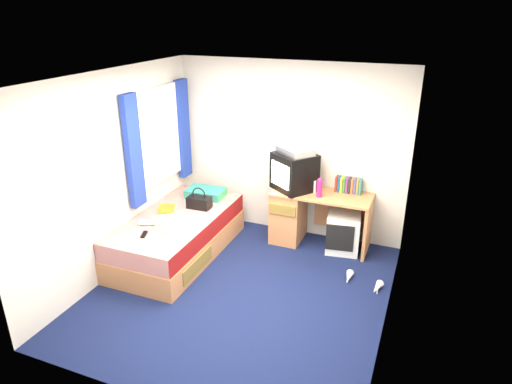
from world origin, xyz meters
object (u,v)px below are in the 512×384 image
at_px(crt_tv, 294,172).
at_px(white_heels, 362,282).
at_px(desk, 301,214).
at_px(pink_water_bottle, 319,189).
at_px(magazine, 166,209).
at_px(pillow, 206,193).
at_px(colour_swatch_fan, 160,231).
at_px(handbag, 199,202).
at_px(vcr, 295,151).
at_px(water_bottle, 148,223).
at_px(aerosol_can, 314,186).
at_px(remote_control, 144,234).
at_px(storage_cube, 343,232).
at_px(bed, 178,235).
at_px(picture_frame, 360,189).
at_px(towel, 178,222).

distance_m(crt_tv, white_heels, 1.68).
bearing_deg(desk, pink_water_bottle, -26.25).
xyz_separation_m(desk, magazine, (-1.62, -0.81, 0.14)).
distance_m(pillow, colour_swatch_fan, 1.16).
height_order(handbag, white_heels, handbag).
height_order(vcr, water_bottle, vcr).
height_order(crt_tv, water_bottle, crt_tv).
xyz_separation_m(pink_water_bottle, colour_swatch_fan, (-1.61, -1.26, -0.32)).
relative_size(crt_tv, pink_water_bottle, 2.98).
bearing_deg(crt_tv, white_heels, -0.07).
height_order(aerosol_can, handbag, aerosol_can).
height_order(vcr, white_heels, vcr).
distance_m(crt_tv, pink_water_bottle, 0.43).
distance_m(pink_water_bottle, aerosol_can, 0.16).
height_order(pillow, pink_water_bottle, pink_water_bottle).
relative_size(crt_tv, white_heels, 1.47).
xyz_separation_m(magazine, remote_control, (0.16, -0.73, 0.00)).
distance_m(handbag, water_bottle, 0.78).
bearing_deg(storage_cube, bed, -164.14).
distance_m(vcr, picture_frame, 0.99).
xyz_separation_m(bed, water_bottle, (-0.20, -0.35, 0.31)).
relative_size(desk, storage_cube, 2.48).
relative_size(pillow, vcr, 1.15).
height_order(aerosol_can, white_heels, aerosol_can).
distance_m(storage_cube, picture_frame, 0.62).
bearing_deg(remote_control, towel, 35.92).
distance_m(desk, picture_frame, 0.86).
xyz_separation_m(pillow, vcr, (1.22, 0.23, 0.69)).
bearing_deg(desk, remote_control, -133.50).
bearing_deg(towel, magazine, 136.93).
relative_size(storage_cube, crt_tv, 0.78).
bearing_deg(remote_control, desk, 26.95).
xyz_separation_m(towel, remote_control, (-0.24, -0.35, -0.04)).
height_order(pillow, colour_swatch_fan, pillow).
height_order(picture_frame, remote_control, picture_frame).
xyz_separation_m(bed, white_heels, (2.37, 0.15, -0.23)).
xyz_separation_m(storage_cube, magazine, (-2.22, -0.76, 0.29)).
relative_size(storage_cube, towel, 1.64).
distance_m(bed, aerosol_can, 1.89).
relative_size(desk, remote_control, 8.12).
height_order(bed, remote_control, remote_control).
xyz_separation_m(crt_tv, remote_control, (-1.34, -1.54, -0.45)).
xyz_separation_m(pink_water_bottle, handbag, (-1.50, -0.47, -0.24)).
bearing_deg(crt_tv, bed, -107.35).
relative_size(handbag, magazine, 1.11).
bearing_deg(magazine, water_bottle, -84.54).
height_order(storage_cube, crt_tv, crt_tv).
height_order(bed, white_heels, bed).
bearing_deg(water_bottle, crt_tv, 41.87).
distance_m(aerosol_can, colour_swatch_fan, 2.07).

